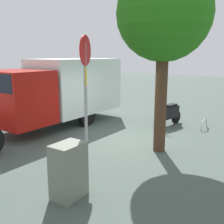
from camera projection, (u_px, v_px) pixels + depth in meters
ground_plane at (121, 141)px, 9.25m from camera, size 60.00×60.00×0.00m
box_truck_near at (58, 88)px, 11.03m from camera, size 7.14×2.40×2.71m
motorcycle at (169, 113)px, 11.11m from camera, size 1.81×0.59×1.20m
stop_sign at (86, 80)px, 6.92m from camera, size 0.71×0.33×3.36m
street_tree at (164, 15)px, 7.51m from camera, size 2.68×2.68×5.35m
utility_cabinet at (69, 171)px, 5.50m from camera, size 0.71×0.52×1.15m
bike_rack_hoop at (204, 129)px, 10.73m from camera, size 0.85×0.11×0.85m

